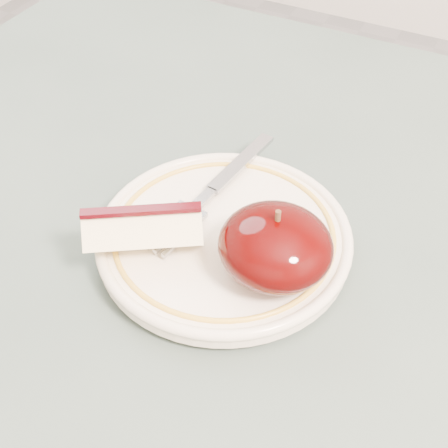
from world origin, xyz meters
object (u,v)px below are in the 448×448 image
at_px(table, 226,392).
at_px(fork, 211,191).
at_px(plate, 224,237).
at_px(apple_half, 275,246).

xyz_separation_m(table, fork, (-0.06, 0.10, 0.11)).
bearing_deg(table, plate, 118.55).
bearing_deg(table, fork, 123.09).
height_order(plate, apple_half, apple_half).
relative_size(table, apple_half, 10.99).
bearing_deg(plate, apple_half, -19.49).
bearing_deg(fork, table, -140.15).
xyz_separation_m(plate, fork, (-0.03, 0.03, 0.01)).
bearing_deg(plate, fork, 130.69).
bearing_deg(plate, table, -61.45).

